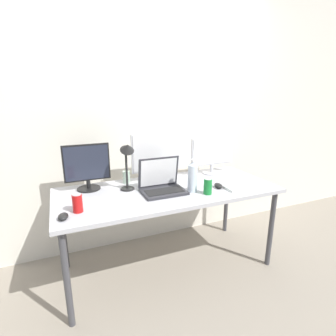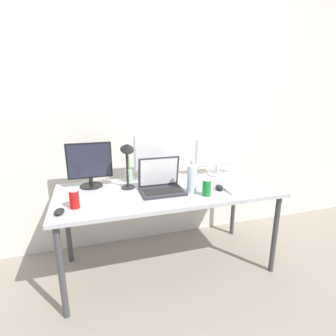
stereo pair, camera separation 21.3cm
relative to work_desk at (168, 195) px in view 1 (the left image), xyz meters
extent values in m
plane|color=gray|center=(0.00, 0.00, -0.68)|extent=(16.00, 16.00, 0.00)
cube|color=silver|center=(0.00, 0.59, 0.62)|extent=(7.00, 0.08, 2.60)
cylinder|color=#424247|center=(-0.84, -0.33, -0.33)|extent=(0.04, 0.04, 0.71)
cylinder|color=#424247|center=(0.84, -0.33, -0.33)|extent=(0.04, 0.04, 0.71)
cylinder|color=#424247|center=(-0.84, 0.33, -0.33)|extent=(0.04, 0.04, 0.71)
cylinder|color=#424247|center=(0.84, 0.33, -0.33)|extent=(0.04, 0.04, 0.71)
cube|color=#B7B7BC|center=(0.00, 0.00, 0.04)|extent=(1.81, 0.79, 0.03)
cylinder|color=black|center=(-0.61, 0.25, 0.06)|extent=(0.19, 0.19, 0.01)
cylinder|color=black|center=(-0.61, 0.25, 0.10)|extent=(0.03, 0.03, 0.07)
cube|color=black|center=(-0.61, 0.25, 0.29)|extent=(0.37, 0.02, 0.30)
cube|color=#232838|center=(-0.61, 0.23, 0.29)|extent=(0.34, 0.01, 0.28)
cylinder|color=silver|center=(-0.01, 0.25, 0.06)|extent=(0.18, 0.18, 0.01)
cylinder|color=silver|center=(-0.01, 0.25, 0.11)|extent=(0.03, 0.03, 0.08)
cube|color=silver|center=(-0.01, 0.25, 0.32)|extent=(0.45, 0.02, 0.34)
cube|color=white|center=(-0.01, 0.24, 0.32)|extent=(0.43, 0.01, 0.32)
cylinder|color=silver|center=(0.57, 0.24, 0.06)|extent=(0.18, 0.18, 0.01)
cylinder|color=silver|center=(0.57, 0.24, 0.11)|extent=(0.03, 0.03, 0.08)
cube|color=silver|center=(0.57, 0.24, 0.28)|extent=(0.46, 0.02, 0.27)
cube|color=white|center=(0.57, 0.23, 0.28)|extent=(0.44, 0.01, 0.24)
cube|color=#2D2D33|center=(-0.07, -0.07, 0.07)|extent=(0.34, 0.25, 0.02)
cube|color=black|center=(-0.07, -0.09, 0.08)|extent=(0.30, 0.14, 0.00)
cube|color=#2D2D33|center=(-0.07, 0.04, 0.20)|extent=(0.34, 0.05, 0.25)
cube|color=white|center=(-0.07, 0.03, 0.20)|extent=(0.31, 0.04, 0.22)
cube|color=white|center=(0.64, -0.23, 0.07)|extent=(0.41, 0.13, 0.02)
ellipsoid|color=black|center=(0.40, -0.14, 0.08)|extent=(0.07, 0.11, 0.04)
ellipsoid|color=black|center=(-0.82, -0.25, 0.07)|extent=(0.08, 0.10, 0.03)
cylinder|color=silver|center=(0.16, -0.13, 0.17)|extent=(0.08, 0.08, 0.22)
cone|color=silver|center=(0.16, -0.13, 0.29)|extent=(0.07, 0.07, 0.03)
cylinder|color=white|center=(0.16, -0.13, 0.31)|extent=(0.03, 0.03, 0.02)
cylinder|color=red|center=(-0.73, -0.17, 0.12)|extent=(0.07, 0.07, 0.12)
cylinder|color=silver|center=(-0.73, -0.17, 0.18)|extent=(0.06, 0.06, 0.00)
cylinder|color=#197F33|center=(0.24, -0.23, 0.12)|extent=(0.07, 0.07, 0.12)
cylinder|color=silver|center=(0.24, -0.23, 0.18)|extent=(0.06, 0.06, 0.00)
cylinder|color=#B2D1B7|center=(-0.28, 0.28, 0.11)|extent=(0.07, 0.07, 0.11)
cylinder|color=#519342|center=(-0.28, 0.28, 0.27)|extent=(0.01, 0.01, 0.20)
cylinder|color=black|center=(-0.32, 0.12, 0.06)|extent=(0.11, 0.11, 0.01)
cylinder|color=black|center=(-0.32, 0.12, 0.23)|extent=(0.02, 0.02, 0.32)
cone|color=black|center=(-0.32, 0.06, 0.42)|extent=(0.11, 0.12, 0.11)
camera|label=1|loc=(-0.80, -1.89, 0.82)|focal=28.00mm
camera|label=2|loc=(-0.60, -1.96, 0.82)|focal=28.00mm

